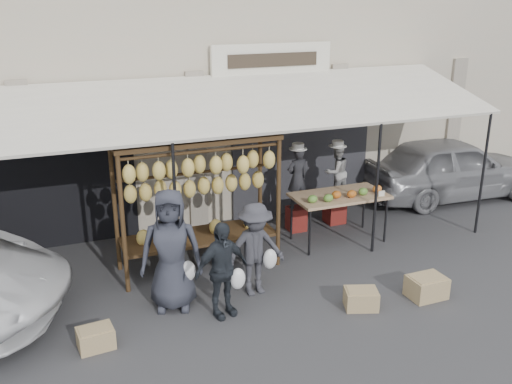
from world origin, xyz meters
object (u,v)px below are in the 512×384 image
crate_near_a (361,299)px  sedan (451,167)px  crate_far (96,338)px  vendor_left (297,178)px  customer_right (255,249)px  banana_rack (197,178)px  customer_mid (221,270)px  produce_table (341,197)px  crate_near_b (426,287)px  vendor_right (336,172)px  customer_left (171,250)px

crate_near_a → sedan: size_ratio=0.11×
crate_far → crate_near_a: bearing=-6.1°
vendor_left → customer_right: vendor_left is taller
banana_rack → crate_far: size_ratio=5.81×
customer_mid → sedan: size_ratio=0.35×
customer_right → crate_far: (-2.43, -0.58, -0.59)m
banana_rack → vendor_left: 2.42m
banana_rack → vendor_left: (2.18, 0.90, -0.52)m
produce_table → crate_far: produce_table is taller
crate_near_b → customer_right: bearing=155.6°
produce_table → crate_far: 4.95m
crate_far → customer_mid: bearing=5.2°
vendor_left → crate_near_a: size_ratio=2.56×
vendor_right → customer_mid: bearing=28.0°
customer_right → crate_near_b: (2.34, -1.06, -0.56)m
produce_table → customer_mid: bearing=-149.7°
banana_rack → vendor_right: banana_rack is taller
customer_left → sedan: 7.28m
customer_right → crate_near_a: (1.27, -0.97, -0.58)m
crate_near_b → sedan: sedan is taller
banana_rack → crate_far: 2.90m
banana_rack → customer_mid: bearing=-94.5°
crate_near_a → produce_table: bearing=68.5°
banana_rack → vendor_right: (3.06, 0.98, -0.52)m
crate_far → customer_left: bearing=28.6°
produce_table → customer_left: size_ratio=0.95×
crate_near_b → sedan: 4.85m
vendor_right → sedan: size_ratio=0.27×
produce_table → customer_left: 3.57m
vendor_right → crate_near_b: 3.27m
customer_left → customer_mid: (0.58, -0.48, -0.19)m
customer_mid → crate_far: size_ratio=3.15×
banana_rack → vendor_right: size_ratio=2.37×
banana_rack → crate_far: bearing=-138.4°
banana_rack → crate_far: (-1.88, -1.67, -1.44)m
customer_left → crate_far: size_ratio=4.01×
customer_right → crate_near_a: size_ratio=3.12×
sedan → banana_rack: bearing=105.5°
customer_right → crate_far: bearing=-171.3°
banana_rack → customer_right: banana_rack is taller
banana_rack → vendor_left: bearing=22.5°
produce_table → customer_left: (-3.38, -1.15, 0.03)m
vendor_left → crate_far: 4.90m
crate_near_a → crate_far: size_ratio=1.04×
vendor_left → crate_far: size_ratio=2.66×
produce_table → crate_near_b: produce_table is taller
banana_rack → customer_right: (0.54, -1.10, -0.85)m
customer_right → sedan: customer_right is taller
crate_near_a → customer_left: bearing=157.6°
customer_mid → sedan: bearing=10.8°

